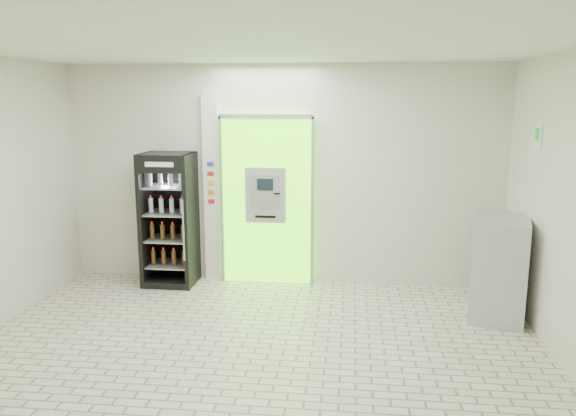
# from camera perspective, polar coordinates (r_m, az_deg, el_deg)

# --- Properties ---
(ground) EXTENTS (6.00, 6.00, 0.00)m
(ground) POSITION_cam_1_polar(r_m,az_deg,el_deg) (5.77, -3.73, -15.04)
(ground) COLOR beige
(ground) RESTS_ON ground
(room_shell) EXTENTS (6.00, 6.00, 6.00)m
(room_shell) POSITION_cam_1_polar(r_m,az_deg,el_deg) (5.23, -3.99, 3.38)
(room_shell) COLOR silver
(room_shell) RESTS_ON ground
(atm_assembly) EXTENTS (1.30, 0.24, 2.33)m
(atm_assembly) POSITION_cam_1_polar(r_m,az_deg,el_deg) (7.72, -2.15, 0.88)
(atm_assembly) COLOR #5BF50F
(atm_assembly) RESTS_ON ground
(pillar) EXTENTS (0.22, 0.11, 2.60)m
(pillar) POSITION_cam_1_polar(r_m,az_deg,el_deg) (7.88, -7.73, 1.96)
(pillar) COLOR silver
(pillar) RESTS_ON ground
(beverage_cooler) EXTENTS (0.68, 0.65, 1.82)m
(beverage_cooler) POSITION_cam_1_polar(r_m,az_deg,el_deg) (7.87, -11.93, -1.37)
(beverage_cooler) COLOR black
(beverage_cooler) RESTS_ON ground
(steel_cabinet) EXTENTS (0.82, 1.02, 1.19)m
(steel_cabinet) POSITION_cam_1_polar(r_m,az_deg,el_deg) (7.05, 20.67, -5.66)
(steel_cabinet) COLOR #AFB1B7
(steel_cabinet) RESTS_ON ground
(exit_sign) EXTENTS (0.02, 0.22, 0.26)m
(exit_sign) POSITION_cam_1_polar(r_m,az_deg,el_deg) (6.82, 24.07, 6.63)
(exit_sign) COLOR white
(exit_sign) RESTS_ON room_shell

